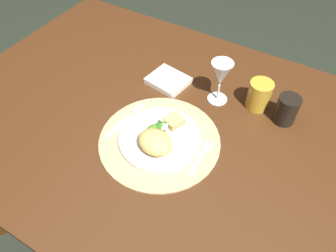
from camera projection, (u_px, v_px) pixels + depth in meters
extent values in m
plane|color=#23291F|center=(161.00, 218.00, 1.58)|extent=(6.00, 6.00, 0.00)
cube|color=#462712|center=(158.00, 120.00, 1.05)|extent=(1.42, 1.02, 0.03)
cylinder|color=#432A0E|center=(103.00, 72.00, 1.78)|extent=(0.08, 0.08, 0.70)
cylinder|color=tan|center=(160.00, 140.00, 0.97)|extent=(0.37, 0.37, 0.01)
cylinder|color=silver|center=(160.00, 138.00, 0.96)|extent=(0.25, 0.25, 0.02)
ellipsoid|color=#E9C165|center=(155.00, 142.00, 0.91)|extent=(0.12, 0.11, 0.05)
ellipsoid|color=#347123|center=(161.00, 127.00, 0.97)|extent=(0.05, 0.05, 0.02)
ellipsoid|color=#425A1B|center=(161.00, 127.00, 0.97)|extent=(0.05, 0.05, 0.02)
ellipsoid|color=#507925|center=(154.00, 128.00, 0.97)|extent=(0.05, 0.05, 0.02)
cube|color=beige|center=(165.00, 127.00, 0.96)|extent=(0.03, 0.03, 0.01)
cube|color=beige|center=(163.00, 118.00, 0.98)|extent=(0.02, 0.03, 0.01)
cube|color=tan|center=(174.00, 121.00, 0.98)|extent=(0.06, 0.07, 0.02)
cube|color=silver|center=(118.00, 127.00, 1.00)|extent=(0.02, 0.10, 0.00)
cube|color=silver|center=(136.00, 108.00, 1.06)|extent=(0.01, 0.05, 0.00)
cube|color=silver|center=(137.00, 108.00, 1.05)|extent=(0.01, 0.05, 0.00)
cube|color=silver|center=(138.00, 109.00, 1.05)|extent=(0.01, 0.05, 0.00)
cube|color=silver|center=(139.00, 109.00, 1.05)|extent=(0.01, 0.05, 0.00)
cube|color=silver|center=(198.00, 162.00, 0.91)|extent=(0.01, 0.10, 0.00)
ellipsoid|color=silver|center=(207.00, 146.00, 0.95)|extent=(0.03, 0.04, 0.01)
cube|color=white|center=(168.00, 80.00, 1.14)|extent=(0.15, 0.13, 0.02)
cylinder|color=silver|center=(217.00, 99.00, 1.09)|extent=(0.07, 0.07, 0.00)
cylinder|color=silver|center=(218.00, 92.00, 1.07)|extent=(0.01, 0.01, 0.06)
cone|color=silver|center=(221.00, 74.00, 1.01)|extent=(0.07, 0.07, 0.09)
cylinder|color=gold|center=(259.00, 95.00, 1.04)|extent=(0.08, 0.08, 0.10)
cylinder|color=black|center=(287.00, 110.00, 1.00)|extent=(0.07, 0.07, 0.09)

